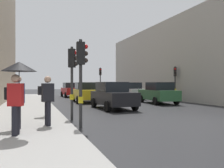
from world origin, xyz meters
TOP-DOWN VIEW (x-y plane):
  - ground_plane at (0.00, 0.00)m, footprint 120.00×120.00m
  - sidewalk_kerb at (-7.54, 6.00)m, footprint 3.41×40.00m
  - building_facade_right at (11.83, 11.80)m, footprint 12.00×31.45m
  - traffic_light_near_right at (-5.51, 2.24)m, footprint 0.45×0.34m
  - traffic_light_near_left at (-5.51, 0.27)m, footprint 0.44×0.25m
  - traffic_light_far_median at (0.66, 18.82)m, footprint 0.25×0.43m
  - traffic_light_mid_street at (5.52, 10.40)m, footprint 0.36×0.45m
  - car_yellow_taxi at (-2.73, 11.86)m, footprint 2.14×4.26m
  - car_red_sedan at (-2.67, 20.35)m, footprint 2.16×4.27m
  - car_silver_hatchback at (2.35, 29.46)m, footprint 2.09×4.24m
  - car_green_estate at (2.62, 8.51)m, footprint 2.22×4.30m
  - car_white_compact at (2.58, 14.29)m, footprint 2.21×4.30m
  - car_dark_suv at (-2.24, 6.04)m, footprint 2.17×4.28m
  - pedestrian_with_umbrella at (-7.64, -1.02)m, footprint 1.00×1.00m
  - pedestrian_with_black_backpack at (-6.63, 2.83)m, footprint 0.63×0.37m
  - pedestrian_with_grey_backpack at (-7.75, 0.04)m, footprint 0.65×0.41m
  - pedestrian_in_dark_coat at (-6.72, 0.32)m, footprint 0.45×0.36m

SIDE VIEW (x-z plane):
  - ground_plane at x=0.00m, z-range 0.00..0.00m
  - sidewalk_kerb at x=-7.54m, z-range 0.00..0.16m
  - car_yellow_taxi at x=-2.73m, z-range 0.00..1.76m
  - car_red_sedan at x=-2.67m, z-range 0.00..1.76m
  - car_silver_hatchback at x=2.35m, z-range 0.00..1.76m
  - car_green_estate at x=2.62m, z-range 0.00..1.76m
  - car_white_compact at x=2.58m, z-range 0.00..1.76m
  - car_dark_suv at x=-2.24m, z-range 0.00..1.76m
  - pedestrian_in_dark_coat at x=-6.72m, z-range 0.25..2.02m
  - pedestrian_with_black_backpack at x=-6.63m, z-range 0.28..2.05m
  - pedestrian_with_grey_backpack at x=-7.75m, z-range 0.28..2.05m
  - pedestrian_with_umbrella at x=-7.64m, z-range 0.77..2.91m
  - traffic_light_mid_street at x=5.52m, z-range 0.62..3.90m
  - traffic_light_near_left at x=-5.51m, z-range 0.63..3.94m
  - traffic_light_near_right at x=-5.51m, z-range 0.63..3.96m
  - traffic_light_far_median at x=0.66m, z-range 0.68..4.28m
  - building_facade_right at x=11.83m, z-range 0.00..8.24m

